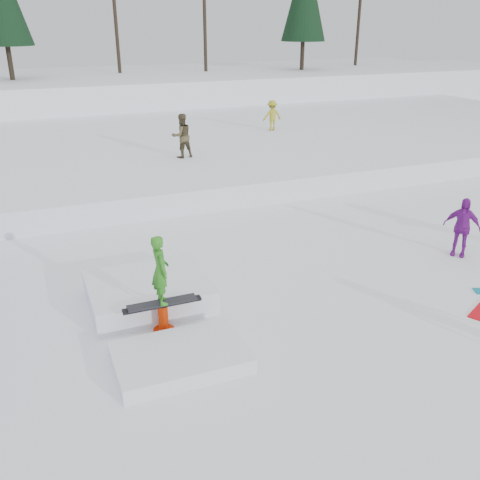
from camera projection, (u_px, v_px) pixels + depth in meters
name	position (u px, v px, depth m)	size (l,w,h in m)	color
ground	(254.00, 326.00, 11.11)	(120.00, 120.00, 0.00)	white
snow_berm	(79.00, 94.00, 36.32)	(60.00, 14.00, 2.40)	white
snow_midrise	(116.00, 148.00, 24.65)	(50.00, 18.00, 0.80)	white
walker_olive	(182.00, 136.00, 20.99)	(0.84, 0.65, 1.72)	#463D25
walker_ygreen	(272.00, 115.00, 26.21)	(0.94, 0.54, 1.45)	#9C961C
spectator_purple	(462.00, 227.00, 14.18)	(0.94, 0.39, 1.61)	#7E1892
jib_rail_feature	(156.00, 306.00, 11.30)	(2.60, 4.40, 2.11)	white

